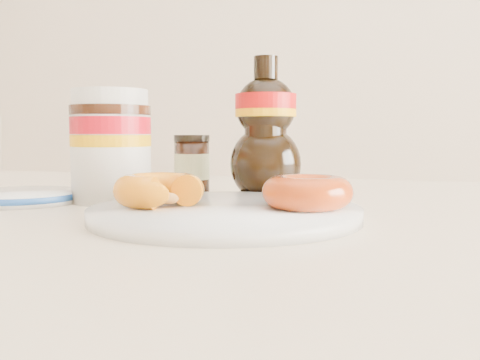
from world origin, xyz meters
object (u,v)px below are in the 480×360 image
(donut_whole, at_px, (307,192))
(plate, at_px, (225,212))
(nutella_jar, at_px, (111,142))
(syrup_bottle, at_px, (266,128))
(dining_table, at_px, (239,284))
(blue_rim_saucer, at_px, (23,196))
(donut_bitten, at_px, (159,190))
(dark_jar, at_px, (192,164))

(donut_whole, bearing_deg, plate, -172.08)
(donut_whole, relative_size, nutella_jar, 0.63)
(syrup_bottle, bearing_deg, donut_whole, -63.74)
(dining_table, xyz_separation_m, plate, (0.01, -0.06, 0.09))
(plate, bearing_deg, donut_whole, 7.92)
(blue_rim_saucer, bearing_deg, nutella_jar, 20.64)
(dining_table, relative_size, donut_bitten, 15.62)
(donut_bitten, bearing_deg, blue_rim_saucer, 157.07)
(donut_bitten, relative_size, syrup_bottle, 0.49)
(plate, distance_m, syrup_bottle, 0.20)
(blue_rim_saucer, bearing_deg, dining_table, 2.66)
(syrup_bottle, distance_m, dark_jar, 0.14)
(syrup_bottle, distance_m, blue_rim_saucer, 0.32)
(nutella_jar, xyz_separation_m, blue_rim_saucer, (-0.10, -0.04, -0.07))
(plate, relative_size, dark_jar, 3.23)
(donut_bitten, distance_m, blue_rim_saucer, 0.23)
(plate, distance_m, nutella_jar, 0.21)
(dark_jar, xyz_separation_m, blue_rim_saucer, (-0.15, -0.17, -0.03))
(donut_bitten, bearing_deg, syrup_bottle, 67.66)
(nutella_jar, xyz_separation_m, syrup_bottle, (0.17, 0.10, 0.02))
(plate, relative_size, blue_rim_saucer, 1.90)
(dark_jar, height_order, blue_rim_saucer, dark_jar)
(nutella_jar, distance_m, dark_jar, 0.15)
(donut_bitten, height_order, syrup_bottle, syrup_bottle)
(dark_jar, bearing_deg, donut_bitten, -75.42)
(plate, relative_size, syrup_bottle, 1.45)
(dark_jar, bearing_deg, plate, -60.59)
(donut_whole, height_order, blue_rim_saucer, donut_whole)
(syrup_bottle, bearing_deg, dark_jar, 162.10)
(dining_table, distance_m, donut_bitten, 0.15)
(plate, bearing_deg, dining_table, 95.11)
(donut_whole, bearing_deg, dining_table, 148.54)
(dining_table, height_order, blue_rim_saucer, blue_rim_saucer)
(donut_bitten, relative_size, dark_jar, 1.09)
(dining_table, height_order, plate, plate)
(dining_table, relative_size, syrup_bottle, 7.62)
(nutella_jar, bearing_deg, dark_jar, 69.08)
(plate, bearing_deg, dark_jar, 119.41)
(nutella_jar, height_order, dark_jar, nutella_jar)
(dining_table, bearing_deg, dark_jar, 126.86)
(dining_table, xyz_separation_m, nutella_jar, (-0.17, 0.03, 0.16))
(dark_jar, distance_m, blue_rim_saucer, 0.23)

